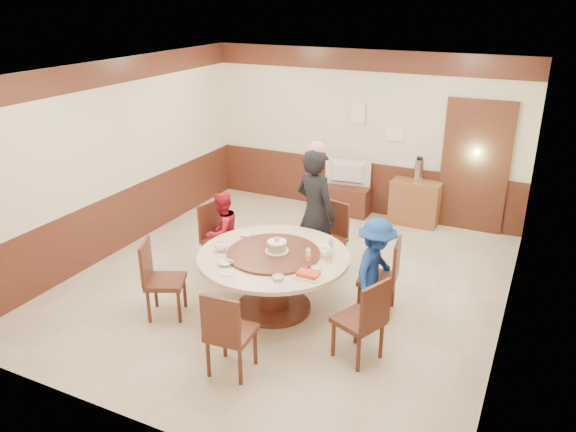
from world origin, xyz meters
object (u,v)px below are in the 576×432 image
at_px(tv_stand, 346,199).
at_px(television, 347,173).
at_px(birthday_cake, 277,246).
at_px(thermos, 419,171).
at_px(person_standing, 315,213).
at_px(banquet_table, 274,271).
at_px(person_red, 222,232).
at_px(shrimp_platter, 308,275).
at_px(person_blue, 376,270).
at_px(side_cabinet, 415,203).

xyz_separation_m(tv_stand, television, (-0.00, 0.00, 0.48)).
xyz_separation_m(birthday_cake, thermos, (0.87, 3.45, 0.09)).
height_order(person_standing, television, person_standing).
bearing_deg(tv_stand, birthday_cake, -83.94).
bearing_deg(thermos, birthday_cake, -104.12).
xyz_separation_m(banquet_table, birthday_cake, (0.03, 0.04, 0.31)).
relative_size(banquet_table, person_red, 1.57).
height_order(banquet_table, thermos, thermos).
bearing_deg(tv_stand, shrimp_platter, -76.09).
xyz_separation_m(person_red, tv_stand, (0.78, 2.83, -0.33)).
height_order(birthday_cake, shrimp_platter, birthday_cake).
height_order(person_red, television, person_red).
height_order(tv_stand, thermos, thermos).
relative_size(person_standing, television, 2.25).
bearing_deg(banquet_table, thermos, 75.62).
distance_m(banquet_table, person_red, 1.28).
xyz_separation_m(person_standing, person_blue, (1.08, -0.73, -0.27)).
distance_m(person_standing, television, 2.40).
bearing_deg(tv_stand, television, 180.00).
relative_size(birthday_cake, tv_stand, 0.34).
xyz_separation_m(banquet_table, tv_stand, (-0.34, 3.46, -0.28)).
distance_m(tv_stand, television, 0.48).
bearing_deg(shrimp_platter, side_cabinet, 85.97).
distance_m(banquet_table, tv_stand, 3.48).
height_order(side_cabinet, thermos, thermos).
relative_size(television, thermos, 2.11).
height_order(person_blue, birthday_cake, person_blue).
relative_size(tv_stand, television, 1.06).
xyz_separation_m(shrimp_platter, side_cabinet, (0.27, 3.83, -0.40)).
relative_size(side_cabinet, thermos, 2.11).
distance_m(television, thermos, 1.25).
height_order(person_red, side_cabinet, person_red).
bearing_deg(thermos, person_standing, -108.94).
height_order(person_standing, person_blue, person_standing).
distance_m(tv_stand, side_cabinet, 1.22).
height_order(person_standing, side_cabinet, person_standing).
distance_m(tv_stand, thermos, 1.41).
bearing_deg(person_blue, side_cabinet, 8.56).
bearing_deg(side_cabinet, person_blue, -84.85).
distance_m(person_red, television, 2.94).
bearing_deg(birthday_cake, person_blue, 16.16).
relative_size(person_blue, birthday_cake, 4.43).
height_order(banquet_table, side_cabinet, banquet_table).
xyz_separation_m(banquet_table, thermos, (0.89, 3.49, 0.41)).
relative_size(shrimp_platter, tv_stand, 0.35).
height_order(banquet_table, person_blue, person_blue).
xyz_separation_m(person_red, shrimp_platter, (1.72, -0.98, 0.20)).
relative_size(banquet_table, thermos, 4.81).
relative_size(person_red, television, 1.44).
relative_size(banquet_table, tv_stand, 2.15).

